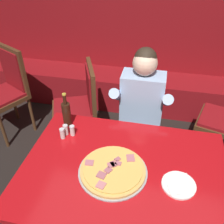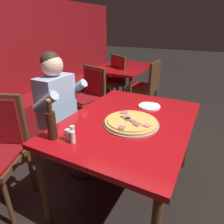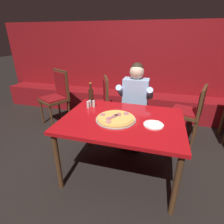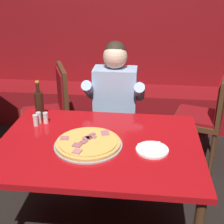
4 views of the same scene
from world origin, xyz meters
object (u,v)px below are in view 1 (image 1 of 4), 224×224
(pizza, at_px, (113,170))
(dining_chair_far_left, at_px, (81,103))
(main_dining_table, at_px, (123,176))
(diner_seated_blue_shirt, at_px, (140,112))
(shaker_oregano, at_px, (66,130))
(shaker_parmesan, at_px, (72,131))
(dining_chair_near_right, at_px, (8,87))
(plate_white_paper, at_px, (179,185))
(beer_bottle, at_px, (67,113))
(shaker_red_pepper_flakes, at_px, (62,134))

(pizza, xyz_separation_m, dining_chair_far_left, (-0.55, 0.97, -0.20))
(main_dining_table, bearing_deg, diner_seated_blue_shirt, 88.03)
(shaker_oregano, relative_size, diner_seated_blue_shirt, 0.07)
(shaker_parmesan, height_order, dining_chair_near_right, dining_chair_near_right)
(plate_white_paper, relative_size, shaker_parmesan, 2.44)
(pizza, distance_m, dining_chair_near_right, 1.82)
(shaker_parmesan, bearing_deg, diner_seated_blue_shirt, 46.23)
(diner_seated_blue_shirt, height_order, dining_chair_near_right, diner_seated_blue_shirt)
(main_dining_table, xyz_separation_m, pizza, (-0.06, -0.04, 0.09))
(beer_bottle, xyz_separation_m, diner_seated_blue_shirt, (0.55, 0.37, -0.17))
(main_dining_table, relative_size, beer_bottle, 4.64)
(main_dining_table, relative_size, shaker_red_pepper_flakes, 15.75)
(plate_white_paper, bearing_deg, dining_chair_far_left, 134.15)
(pizza, relative_size, shaker_red_pepper_flakes, 5.22)
(shaker_parmesan, distance_m, shaker_red_pepper_flakes, 0.08)
(beer_bottle, bearing_deg, shaker_red_pepper_flakes, -83.20)
(pizza, relative_size, plate_white_paper, 2.14)
(beer_bottle, bearing_deg, dining_chair_near_right, 145.27)
(main_dining_table, distance_m, shaker_parmesan, 0.52)
(main_dining_table, bearing_deg, dining_chair_far_left, 123.30)
(main_dining_table, height_order, shaker_red_pepper_flakes, shaker_red_pepper_flakes)
(diner_seated_blue_shirt, bearing_deg, shaker_red_pepper_flakes, -134.59)
(diner_seated_blue_shirt, bearing_deg, dining_chair_far_left, 163.09)
(pizza, xyz_separation_m, diner_seated_blue_shirt, (0.09, 0.78, -0.08))
(plate_white_paper, height_order, shaker_oregano, shaker_oregano)
(diner_seated_blue_shirt, bearing_deg, plate_white_paper, -67.70)
(main_dining_table, xyz_separation_m, shaker_parmesan, (-0.44, 0.25, 0.11))
(dining_chair_near_right, bearing_deg, shaker_parmesan, -36.69)
(plate_white_paper, height_order, dining_chair_near_right, dining_chair_near_right)
(dining_chair_far_left, bearing_deg, diner_seated_blue_shirt, -16.91)
(diner_seated_blue_shirt, bearing_deg, shaker_parmesan, -133.77)
(pizza, distance_m, shaker_red_pepper_flakes, 0.50)
(shaker_oregano, bearing_deg, dining_chair_far_left, 99.82)
(plate_white_paper, xyz_separation_m, dining_chair_near_right, (-1.86, 1.11, -0.17))
(main_dining_table, height_order, dining_chair_near_right, dining_chair_near_right)
(shaker_red_pepper_flakes, bearing_deg, diner_seated_blue_shirt, 45.41)
(pizza, bearing_deg, plate_white_paper, -2.71)
(plate_white_paper, relative_size, dining_chair_near_right, 0.20)
(diner_seated_blue_shirt, bearing_deg, beer_bottle, -145.53)
(pizza, distance_m, dining_chair_far_left, 1.13)
(shaker_red_pepper_flakes, relative_size, dining_chair_far_left, 0.09)
(main_dining_table, xyz_separation_m, plate_white_paper, (0.35, -0.06, 0.08))
(plate_white_paper, bearing_deg, dining_chair_near_right, 149.20)
(beer_bottle, relative_size, shaker_oregano, 3.40)
(shaker_red_pepper_flakes, distance_m, dining_chair_near_right, 1.33)
(beer_bottle, bearing_deg, plate_white_paper, -25.91)
(main_dining_table, bearing_deg, plate_white_paper, -10.12)
(pizza, distance_m, plate_white_paper, 0.42)
(main_dining_table, relative_size, shaker_oregano, 15.75)
(pizza, relative_size, diner_seated_blue_shirt, 0.35)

